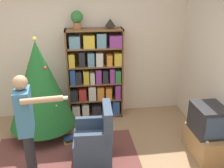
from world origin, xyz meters
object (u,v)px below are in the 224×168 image
Objects in this scene: bookshelf at (95,75)px; table_lamp at (110,23)px; television at (208,120)px; armchair at (95,142)px; potted_plant at (77,18)px; christmas_tree at (40,85)px; standing_person at (27,123)px.

bookshelf is 8.95× the size of table_lamp.
armchair is (-1.73, 0.09, -0.31)m from television.
potted_plant is at bearing -169.94° from armchair.
potted_plant is (-0.31, 0.01, 1.10)m from bookshelf.
christmas_tree is 1.69m from table_lamp.
potted_plant is 1.64× the size of table_lamp.
standing_person is at bearing -66.75° from armchair.
bookshelf reaches higher than armchair.
potted_plant is at bearing 180.00° from table_lamp.
bookshelf reaches higher than christmas_tree.
christmas_tree is at bearing 174.24° from standing_person.
christmas_tree reaches higher than standing_person.
armchair is 4.60× the size of table_lamp.
potted_plant reaches higher than standing_person.
television is at bearing 89.95° from standing_person.
standing_person is (-2.61, -0.24, 0.29)m from television.
table_lamp reaches higher than standing_person.
television is (1.61, -1.53, -0.26)m from bookshelf.
armchair is at bearing 177.03° from television.
table_lamp reaches higher than armchair.
television is 0.34× the size of standing_person.
armchair is (0.86, -0.87, -0.64)m from christmas_tree.
christmas_tree is 1.36m from potted_plant.
christmas_tree is 5.41× the size of potted_plant.
table_lamp is at bearing 24.41° from christmas_tree.
bookshelf is 2.23m from television.
table_lamp reaches higher than christmas_tree.
potted_plant is (0.68, 0.58, 1.02)m from christmas_tree.
potted_plant reaches higher than christmas_tree.
christmas_tree is 1.19m from standing_person.
armchair is at bearing -82.83° from potted_plant.
television is 2.63m from standing_person.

